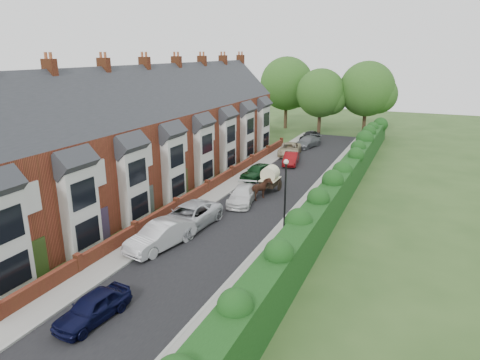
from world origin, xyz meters
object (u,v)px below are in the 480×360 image
(car_white, at_px, (242,195))
(car_red, at_px, (291,159))
(car_green, at_px, (257,171))
(horse_cart, at_px, (270,177))
(lamppost, at_px, (285,188))
(car_navy, at_px, (93,307))
(car_silver_a, at_px, (160,236))
(car_silver_b, at_px, (188,217))
(horse, at_px, (261,189))
(car_grey, at_px, (308,142))
(car_beige, at_px, (290,149))
(car_black, at_px, (310,136))

(car_white, height_order, car_red, car_white)
(car_green, height_order, horse_cart, horse_cart)
(lamppost, height_order, car_white, lamppost)
(car_navy, height_order, car_white, car_white)
(car_navy, height_order, horse_cart, horse_cart)
(car_silver_a, distance_m, car_green, 16.15)
(car_silver_a, bearing_deg, car_white, 93.21)
(car_silver_b, xyz_separation_m, horse, (2.45, 7.38, 0.06))
(car_silver_b, height_order, car_grey, car_silver_b)
(car_green, relative_size, horse, 2.04)
(lamppost, height_order, car_beige, lamppost)
(car_beige, distance_m, horse, 15.91)
(lamppost, relative_size, car_silver_a, 1.07)
(car_white, bearing_deg, car_silver_a, -109.16)
(car_green, height_order, car_red, car_green)
(car_silver_a, distance_m, car_black, 35.60)
(car_white, distance_m, car_black, 26.26)
(car_white, relative_size, car_beige, 0.89)
(car_navy, bearing_deg, car_green, 98.91)
(car_white, height_order, car_green, car_green)
(horse_cart, bearing_deg, car_green, 126.70)
(car_silver_a, bearing_deg, car_green, 101.55)
(car_green, distance_m, horse, 5.92)
(car_navy, xyz_separation_m, horse, (1.05, 18.19, 0.21))
(car_white, xyz_separation_m, car_black, (-1.40, 26.22, 0.01))
(lamppost, xyz_separation_m, car_green, (-6.36, 11.55, -2.59))
(car_grey, height_order, car_black, car_grey)
(car_silver_a, distance_m, car_grey, 31.59)
(car_green, bearing_deg, car_white, -66.41)
(car_white, height_order, horse, horse)
(car_silver_b, relative_size, car_grey, 1.24)
(car_navy, xyz_separation_m, car_green, (-1.36, 23.59, 0.06))
(car_navy, bearing_deg, horse, 92.32)
(car_silver_b, height_order, car_white, car_silver_b)
(car_silver_b, height_order, car_black, car_silver_b)
(car_silver_b, relative_size, car_beige, 1.13)
(car_green, bearing_deg, horse, -53.76)
(car_silver_a, xyz_separation_m, car_beige, (0.00, 26.46, -0.09))
(car_silver_a, relative_size, car_silver_b, 0.85)
(car_silver_a, height_order, horse, horse)
(car_silver_b, height_order, car_beige, car_silver_b)
(lamppost, relative_size, car_red, 1.31)
(car_beige, bearing_deg, car_navy, -98.07)
(lamppost, relative_size, car_beige, 1.02)
(lamppost, bearing_deg, car_silver_a, -144.29)
(lamppost, distance_m, car_black, 31.76)
(car_beige, bearing_deg, car_red, -81.42)
(lamppost, relative_size, horse_cart, 1.63)
(car_white, relative_size, car_grey, 0.98)
(car_white, xyz_separation_m, car_grey, (-0.64, 22.20, 0.01))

